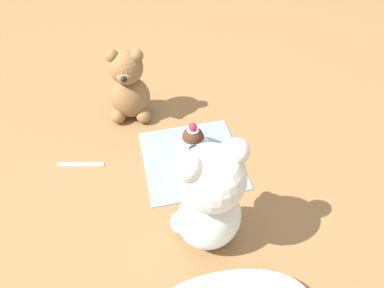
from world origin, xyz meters
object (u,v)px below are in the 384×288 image
object	(u,v)px
teddy_bear_cream	(209,198)
saucer_plate	(193,146)
cupcake_near_cream_bear	(194,169)
teddy_bear_tan	(129,88)
teaspoon	(81,164)
cupcake_near_tan_bear	(193,138)

from	to	relation	value
teddy_bear_cream	saucer_plate	bearing A→B (deg)	-107.29
teddy_bear_cream	cupcake_near_cream_bear	distance (m)	0.18
cupcake_near_cream_bear	saucer_plate	size ratio (longest dim) A/B	0.75
teddy_bear_cream	teddy_bear_tan	bearing A→B (deg)	-86.64
cupcake_near_cream_bear	teaspoon	xyz separation A→B (m)	(0.26, -0.10, -0.03)
saucer_plate	teaspoon	bearing A→B (deg)	-1.02
cupcake_near_cream_bear	teaspoon	size ratio (longest dim) A/B	0.59
teaspoon	teddy_bear_cream	bearing A→B (deg)	-32.71
teddy_bear_cream	teddy_bear_tan	size ratio (longest dim) A/B	1.30
saucer_plate	teddy_bear_tan	bearing A→B (deg)	-50.42
cupcake_near_tan_bear	cupcake_near_cream_bear	bearing A→B (deg)	78.18
cupcake_near_tan_bear	teaspoon	size ratio (longest dim) A/B	0.65
teddy_bear_tan	teaspoon	distance (m)	0.23
teddy_bear_tan	saucer_plate	size ratio (longest dim) A/B	2.30
teddy_bear_tan	cupcake_near_tan_bear	distance (m)	0.22
saucer_plate	cupcake_near_tan_bear	size ratio (longest dim) A/B	1.22
teddy_bear_tan	teaspoon	world-z (taller)	teddy_bear_tan
teddy_bear_cream	teaspoon	size ratio (longest dim) A/B	2.38
teddy_bear_tan	saucer_plate	xyz separation A→B (m)	(-0.13, 0.16, -0.08)
saucer_plate	teaspoon	xyz separation A→B (m)	(0.27, -0.00, -0.01)
teddy_bear_cream	cupcake_near_tan_bear	distance (m)	0.27
cupcake_near_tan_bear	teddy_bear_tan	bearing A→B (deg)	-50.42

